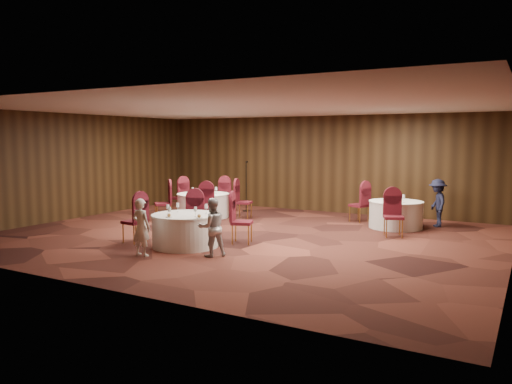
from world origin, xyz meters
The scene contains 15 objects.
ground centered at (0.00, 0.00, 0.00)m, with size 12.00×12.00×0.00m, color black.
room_shell centered at (0.00, 0.00, 1.96)m, with size 12.00×12.00×12.00m.
table_main centered at (-0.53, -1.76, 0.38)m, with size 1.51×1.51×0.74m.
table_left centered at (-2.70, 1.98, 0.38)m, with size 1.62×1.62×0.74m.
table_right centered at (3.02, 3.00, 0.38)m, with size 1.45×1.45×0.74m.
chairs_main centered at (-0.83, -1.14, 0.50)m, with size 2.86×2.01×1.00m.
chairs_left centered at (-2.68, 2.00, 0.50)m, with size 3.11×3.09×1.00m.
chairs_right centered at (2.55, 2.61, 0.50)m, with size 2.12×2.45×1.00m.
tabletop_main centered at (-0.36, -1.86, 0.84)m, with size 1.08×1.10×0.22m.
tabletop_left centered at (-2.70, 1.98, 0.82)m, with size 0.79×0.76×0.22m.
tabletop_right centered at (3.27, 2.79, 0.90)m, with size 0.08×0.08×0.22m.
mic_stand centered at (-2.20, 3.78, 0.50)m, with size 0.24×0.24×1.69m.
woman_a centered at (-0.76, -2.94, 0.60)m, with size 0.44×0.29×1.20m, color white.
woman_b centered at (0.54, -2.25, 0.61)m, with size 0.59×0.46×1.22m, color #B3B4B9.
man_c centered at (3.97, 3.73, 0.67)m, with size 0.86×0.49×1.33m, color black.
Camera 1 is at (6.32, -10.64, 2.41)m, focal length 35.00 mm.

